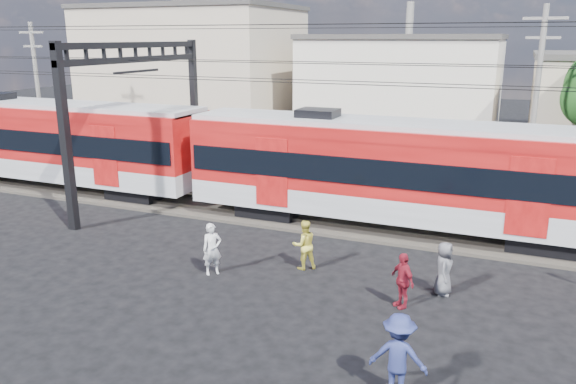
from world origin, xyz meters
name	(u,v)px	position (x,y,z in m)	size (l,w,h in m)	color
ground	(277,317)	(0.00, 0.00, 0.00)	(120.00, 120.00, 0.00)	black
track_bed	(358,224)	(0.00, 8.00, 0.06)	(70.00, 3.40, 0.12)	#2D2823
rail_near	(353,227)	(0.00, 7.25, 0.18)	(70.00, 0.12, 0.12)	#59544C
rail_far	(363,216)	(0.00, 8.75, 0.18)	(70.00, 0.12, 0.12)	#59544C
commuter_train	(404,170)	(1.67, 8.00, 2.40)	(50.30, 3.08, 4.17)	black
catenary	(164,86)	(-8.65, 8.00, 5.14)	(70.00, 9.30, 7.52)	black
building_west	(194,72)	(-17.00, 24.00, 4.66)	(14.28, 10.20, 9.30)	tan
building_midwest	(406,89)	(-2.00, 27.00, 3.66)	(12.24, 12.24, 7.30)	beige
utility_pole_mid	(536,98)	(6.00, 15.00, 4.53)	(1.80, 0.24, 8.50)	slate
utility_pole_west	(37,85)	(-22.00, 14.00, 4.28)	(1.80, 0.24, 8.00)	slate
pedestrian_a	(212,249)	(-2.96, 1.82, 0.82)	(0.60, 0.39, 1.63)	silver
pedestrian_b	(304,245)	(-0.48, 3.29, 0.80)	(0.78, 0.61, 1.60)	gold
pedestrian_c	(398,356)	(3.62, -2.16, 0.92)	(1.19, 0.68, 1.84)	navy
pedestrian_d	(402,280)	(2.91, 1.84, 0.78)	(0.91, 0.38, 1.56)	maroon
pedestrian_e	(444,268)	(3.85, 3.07, 0.78)	(0.77, 0.50, 1.57)	#4F4F54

